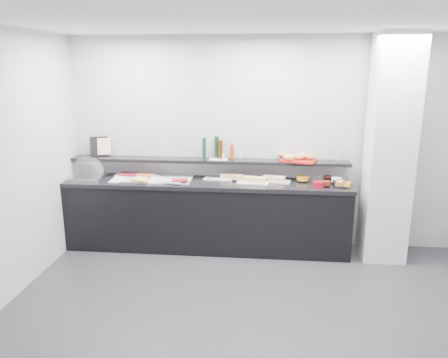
# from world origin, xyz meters

# --- Properties ---
(ground) EXTENTS (5.00, 5.00, 0.00)m
(ground) POSITION_xyz_m (0.00, 0.00, 0.00)
(ground) COLOR #2D2D30
(ground) RESTS_ON ground
(back_wall) EXTENTS (5.00, 0.02, 2.70)m
(back_wall) POSITION_xyz_m (0.00, 2.00, 1.35)
(back_wall) COLOR #ADAFB4
(back_wall) RESTS_ON ground
(ceiling) EXTENTS (5.00, 5.00, 0.00)m
(ceiling) POSITION_xyz_m (0.00, 0.00, 2.70)
(ceiling) COLOR white
(ceiling) RESTS_ON back_wall
(column) EXTENTS (0.50, 0.50, 2.70)m
(column) POSITION_xyz_m (1.50, 1.65, 1.35)
(column) COLOR silver
(column) RESTS_ON ground
(buffet_cabinet) EXTENTS (3.60, 0.60, 0.85)m
(buffet_cabinet) POSITION_xyz_m (-0.70, 1.70, 0.42)
(buffet_cabinet) COLOR black
(buffet_cabinet) RESTS_ON ground
(counter_top) EXTENTS (3.62, 0.62, 0.05)m
(counter_top) POSITION_xyz_m (-0.70, 1.70, 0.88)
(counter_top) COLOR black
(counter_top) RESTS_ON buffet_cabinet
(wall_shelf) EXTENTS (3.60, 0.25, 0.04)m
(wall_shelf) POSITION_xyz_m (-0.70, 1.88, 1.13)
(wall_shelf) COLOR black
(wall_shelf) RESTS_ON back_wall
(cloche_base) EXTENTS (0.50, 0.35, 0.04)m
(cloche_base) POSITION_xyz_m (-2.27, 1.66, 0.92)
(cloche_base) COLOR silver
(cloche_base) RESTS_ON counter_top
(cloche_dome) EXTENTS (0.54, 0.46, 0.34)m
(cloche_dome) POSITION_xyz_m (-2.23, 1.67, 1.03)
(cloche_dome) COLOR white
(cloche_dome) RESTS_ON cloche_base
(linen_runner) EXTENTS (1.02, 0.50, 0.01)m
(linen_runner) POSITION_xyz_m (-1.41, 1.74, 0.91)
(linen_runner) COLOR silver
(linen_runner) RESTS_ON counter_top
(platter_meat_a) EXTENTS (0.29, 0.21, 0.01)m
(platter_meat_a) POSITION_xyz_m (-1.78, 1.83, 0.92)
(platter_meat_a) COLOR white
(platter_meat_a) RESTS_ON linen_runner
(food_meat_a) EXTENTS (0.26, 0.18, 0.02)m
(food_meat_a) POSITION_xyz_m (-1.76, 1.81, 0.94)
(food_meat_a) COLOR maroon
(food_meat_a) RESTS_ON platter_meat_a
(platter_salmon) EXTENTS (0.35, 0.29, 0.01)m
(platter_salmon) POSITION_xyz_m (-1.52, 1.82, 0.92)
(platter_salmon) COLOR silver
(platter_salmon) RESTS_ON linen_runner
(food_salmon) EXTENTS (0.23, 0.19, 0.02)m
(food_salmon) POSITION_xyz_m (-1.52, 1.81, 0.94)
(food_salmon) COLOR orange
(food_salmon) RESTS_ON platter_salmon
(platter_cheese) EXTENTS (0.36, 0.25, 0.01)m
(platter_cheese) POSITION_xyz_m (-1.58, 1.60, 0.92)
(platter_cheese) COLOR silver
(platter_cheese) RESTS_ON linen_runner
(food_cheese) EXTENTS (0.24, 0.19, 0.02)m
(food_cheese) POSITION_xyz_m (-1.52, 1.54, 0.94)
(food_cheese) COLOR #EFD15D
(food_cheese) RESTS_ON platter_cheese
(platter_meat_b) EXTENTS (0.38, 0.30, 0.01)m
(platter_meat_b) POSITION_xyz_m (-1.14, 1.60, 0.92)
(platter_meat_b) COLOR silver
(platter_meat_b) RESTS_ON linen_runner
(food_meat_b) EXTENTS (0.22, 0.16, 0.02)m
(food_meat_b) POSITION_xyz_m (-1.01, 1.56, 0.94)
(food_meat_b) COLOR maroon
(food_meat_b) RESTS_ON platter_meat_b
(sandwich_plate_left) EXTENTS (0.39, 0.21, 0.01)m
(sandwich_plate_left) POSITION_xyz_m (-0.56, 1.81, 0.91)
(sandwich_plate_left) COLOR white
(sandwich_plate_left) RESTS_ON counter_top
(sandwich_food_left) EXTENTS (0.32, 0.23, 0.06)m
(sandwich_food_left) POSITION_xyz_m (-0.38, 1.80, 0.94)
(sandwich_food_left) COLOR tan
(sandwich_food_left) RESTS_ON sandwich_plate_left
(tongs_left) EXTENTS (0.14, 0.09, 0.01)m
(tongs_left) POSITION_xyz_m (-0.43, 1.71, 0.92)
(tongs_left) COLOR silver
(tongs_left) RESTS_ON sandwich_plate_left
(sandwich_plate_mid) EXTENTS (0.40, 0.20, 0.01)m
(sandwich_plate_mid) POSITION_xyz_m (-0.11, 1.66, 0.91)
(sandwich_plate_mid) COLOR white
(sandwich_plate_mid) RESTS_ON counter_top
(sandwich_food_mid) EXTENTS (0.30, 0.16, 0.06)m
(sandwich_food_mid) POSITION_xyz_m (-0.08, 1.68, 0.94)
(sandwich_food_mid) COLOR #E2B676
(sandwich_food_mid) RESTS_ON sandwich_plate_mid
(tongs_mid) EXTENTS (0.16, 0.03, 0.01)m
(tongs_mid) POSITION_xyz_m (-0.06, 1.59, 0.92)
(tongs_mid) COLOR #B0B2B7
(tongs_mid) RESTS_ON sandwich_plate_mid
(sandwich_plate_right) EXTENTS (0.42, 0.24, 0.01)m
(sandwich_plate_right) POSITION_xyz_m (0.16, 1.76, 0.91)
(sandwich_plate_right) COLOR silver
(sandwich_plate_right) RESTS_ON counter_top
(sandwich_food_right) EXTENTS (0.29, 0.18, 0.06)m
(sandwich_food_right) POSITION_xyz_m (0.15, 1.76, 0.94)
(sandwich_food_right) COLOR #DFB275
(sandwich_food_right) RESTS_ON sandwich_plate_right
(tongs_right) EXTENTS (0.16, 0.02, 0.01)m
(tongs_right) POSITION_xyz_m (0.09, 1.69, 0.92)
(tongs_right) COLOR silver
(tongs_right) RESTS_ON sandwich_plate_right
(bowl_glass_fruit) EXTENTS (0.17, 0.17, 0.07)m
(bowl_glass_fruit) POSITION_xyz_m (0.68, 1.80, 0.94)
(bowl_glass_fruit) COLOR white
(bowl_glass_fruit) RESTS_ON counter_top
(fill_glass_fruit) EXTENTS (0.17, 0.17, 0.05)m
(fill_glass_fruit) POSITION_xyz_m (0.51, 1.80, 0.95)
(fill_glass_fruit) COLOR orange
(fill_glass_fruit) RESTS_ON bowl_glass_fruit
(bowl_black_jam) EXTENTS (0.15, 0.15, 0.07)m
(bowl_black_jam) POSITION_xyz_m (0.86, 1.81, 0.94)
(bowl_black_jam) COLOR black
(bowl_black_jam) RESTS_ON counter_top
(fill_black_jam) EXTENTS (0.14, 0.14, 0.05)m
(fill_black_jam) POSITION_xyz_m (0.83, 1.85, 0.95)
(fill_black_jam) COLOR #5B1A0D
(fill_black_jam) RESTS_ON bowl_black_jam
(bowl_glass_cream) EXTENTS (0.18, 0.18, 0.07)m
(bowl_glass_cream) POSITION_xyz_m (0.99, 1.77, 0.94)
(bowl_glass_cream) COLOR silver
(bowl_glass_cream) RESTS_ON counter_top
(fill_glass_cream) EXTENTS (0.16, 0.16, 0.05)m
(fill_glass_cream) POSITION_xyz_m (0.93, 1.76, 0.95)
(fill_glass_cream) COLOR white
(fill_glass_cream) RESTS_ON bowl_glass_cream
(bowl_red_jam) EXTENTS (0.17, 0.17, 0.07)m
(bowl_red_jam) POSITION_xyz_m (0.68, 1.56, 0.94)
(bowl_red_jam) COLOR maroon
(bowl_red_jam) RESTS_ON counter_top
(fill_red_jam) EXTENTS (0.11, 0.11, 0.05)m
(fill_red_jam) POSITION_xyz_m (0.78, 1.58, 0.95)
(fill_red_jam) COLOR #5F1A0D
(fill_red_jam) RESTS_ON bowl_red_jam
(bowl_glass_salmon) EXTENTS (0.16, 0.16, 0.07)m
(bowl_glass_salmon) POSITION_xyz_m (0.94, 1.59, 0.94)
(bowl_glass_salmon) COLOR silver
(bowl_glass_salmon) RESTS_ON counter_top
(fill_glass_salmon) EXTENTS (0.17, 0.17, 0.05)m
(fill_glass_salmon) POSITION_xyz_m (0.95, 1.59, 0.95)
(fill_glass_salmon) COLOR #CA6C31
(fill_glass_salmon) RESTS_ON bowl_glass_salmon
(bowl_black_fruit) EXTENTS (0.11, 0.11, 0.07)m
(bowl_black_fruit) POSITION_xyz_m (0.91, 1.61, 0.94)
(bowl_black_fruit) COLOR black
(bowl_black_fruit) RESTS_ON counter_top
(fill_black_fruit) EXTENTS (0.10, 0.10, 0.05)m
(fill_black_fruit) POSITION_xyz_m (1.02, 1.56, 0.95)
(fill_black_fruit) COLOR #FAA622
(fill_black_fruit) RESTS_ON bowl_black_fruit
(framed_print) EXTENTS (0.24, 0.13, 0.26)m
(framed_print) POSITION_xyz_m (-2.18, 1.94, 1.28)
(framed_print) COLOR black
(framed_print) RESTS_ON wall_shelf
(print_art) EXTENTS (0.18, 0.09, 0.22)m
(print_art) POSITION_xyz_m (-2.11, 1.94, 1.28)
(print_art) COLOR beige
(print_art) RESTS_ON framed_print
(condiment_tray) EXTENTS (0.24, 0.16, 0.01)m
(condiment_tray) POSITION_xyz_m (-0.56, 1.86, 1.16)
(condiment_tray) COLOR white
(condiment_tray) RESTS_ON wall_shelf
(bottle_green_a) EXTENTS (0.05, 0.05, 0.26)m
(bottle_green_a) POSITION_xyz_m (-0.75, 1.90, 1.29)
(bottle_green_a) COLOR #0D3316
(bottle_green_a) RESTS_ON condiment_tray
(bottle_brown) EXTENTS (0.08, 0.08, 0.24)m
(bottle_brown) POSITION_xyz_m (-0.54, 1.88, 1.28)
(bottle_brown) COLOR #39210A
(bottle_brown) RESTS_ON condiment_tray
(bottle_green_b) EXTENTS (0.08, 0.08, 0.28)m
(bottle_green_b) POSITION_xyz_m (-0.59, 1.94, 1.30)
(bottle_green_b) COLOR black
(bottle_green_b) RESTS_ON condiment_tray
(bottle_hot) EXTENTS (0.06, 0.06, 0.18)m
(bottle_hot) POSITION_xyz_m (-0.39, 1.89, 1.25)
(bottle_hot) COLOR #AC380C
(bottle_hot) RESTS_ON condiment_tray
(shaker_salt) EXTENTS (0.03, 0.03, 0.07)m
(shaker_salt) POSITION_xyz_m (-0.50, 1.85, 1.20)
(shaker_salt) COLOR silver
(shaker_salt) RESTS_ON condiment_tray
(shaker_pepper) EXTENTS (0.04, 0.04, 0.07)m
(shaker_pepper) POSITION_xyz_m (-0.28, 1.92, 1.20)
(shaker_pepper) COLOR white
(shaker_pepper) RESTS_ON condiment_tray
(bread_tray) EXTENTS (0.50, 0.42, 0.02)m
(bread_tray) POSITION_xyz_m (0.45, 1.87, 1.16)
(bread_tray) COLOR #A11811
(bread_tray) RESTS_ON wall_shelf
(bread_roll_nw) EXTENTS (0.16, 0.13, 0.08)m
(bread_roll_nw) POSITION_xyz_m (0.26, 1.98, 1.21)
(bread_roll_nw) COLOR #C67F4B
(bread_roll_nw) RESTS_ON bread_tray
(bread_roll_n) EXTENTS (0.14, 0.12, 0.08)m
(bread_roll_n) POSITION_xyz_m (0.31, 1.93, 1.21)
(bread_roll_n) COLOR #AE7E42
(bread_roll_n) RESTS_ON bread_tray
(bread_roll_ne) EXTENTS (0.18, 0.14, 0.08)m
(bread_roll_ne) POSITION_xyz_m (0.52, 1.94, 1.21)
(bread_roll_ne) COLOR #C27E4A
(bread_roll_ne) RESTS_ON bread_tray
(bread_roll_s) EXTENTS (0.14, 0.09, 0.08)m
(bread_roll_s) POSITION_xyz_m (0.33, 1.80, 1.21)
(bread_roll_s) COLOR gold
(bread_roll_s) RESTS_ON bread_tray
(bread_roll_midw) EXTENTS (0.16, 0.13, 0.08)m
(bread_roll_midw) POSITION_xyz_m (0.45, 1.86, 1.21)
(bread_roll_midw) COLOR #D78852
(bread_roll_midw) RESTS_ON bread_tray
(bread_roll_mide) EXTENTS (0.17, 0.14, 0.08)m
(bread_roll_mide) POSITION_xyz_m (0.60, 1.87, 1.21)
(bread_roll_mide) COLOR #AE7042
(bread_roll_mide) RESTS_ON bread_tray
(carafe) EXTENTS (0.10, 0.10, 0.30)m
(carafe) POSITION_xyz_m (0.94, 1.85, 1.30)
(carafe) COLOR silver
(carafe) RESTS_ON wall_shelf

